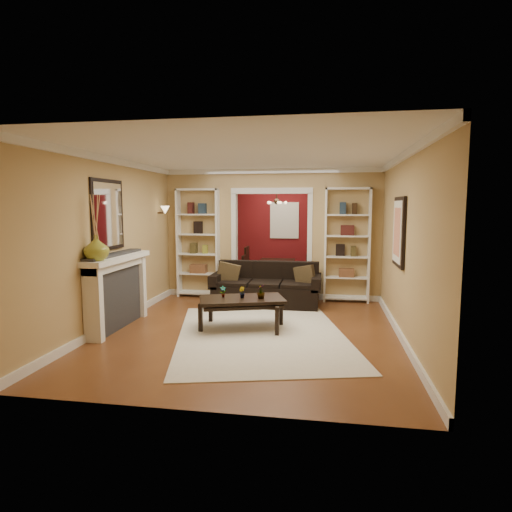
% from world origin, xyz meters
% --- Properties ---
extents(floor, '(8.00, 8.00, 0.00)m').
position_xyz_m(floor, '(0.00, 0.00, 0.00)').
color(floor, brown).
rests_on(floor, ground).
extents(ceiling, '(8.00, 8.00, 0.00)m').
position_xyz_m(ceiling, '(0.00, 0.00, 2.70)').
color(ceiling, white).
rests_on(ceiling, ground).
extents(wall_back, '(8.00, 0.00, 8.00)m').
position_xyz_m(wall_back, '(0.00, 4.00, 1.35)').
color(wall_back, tan).
rests_on(wall_back, ground).
extents(wall_front, '(8.00, 0.00, 8.00)m').
position_xyz_m(wall_front, '(0.00, -4.00, 1.35)').
color(wall_front, tan).
rests_on(wall_front, ground).
extents(wall_left, '(0.00, 8.00, 8.00)m').
position_xyz_m(wall_left, '(-2.25, 0.00, 1.35)').
color(wall_left, tan).
rests_on(wall_left, ground).
extents(wall_right, '(0.00, 8.00, 8.00)m').
position_xyz_m(wall_right, '(2.25, 0.00, 1.35)').
color(wall_right, tan).
rests_on(wall_right, ground).
extents(partition_wall, '(4.50, 0.15, 2.70)m').
position_xyz_m(partition_wall, '(0.00, 1.20, 1.35)').
color(partition_wall, tan).
rests_on(partition_wall, floor).
extents(red_back_panel, '(4.44, 0.04, 2.64)m').
position_xyz_m(red_back_panel, '(0.00, 3.97, 1.32)').
color(red_back_panel, maroon).
rests_on(red_back_panel, floor).
extents(dining_window, '(0.78, 0.03, 0.98)m').
position_xyz_m(dining_window, '(0.00, 3.93, 1.55)').
color(dining_window, '#8CA5CC').
rests_on(dining_window, wall_back).
extents(area_rug, '(3.22, 3.94, 0.01)m').
position_xyz_m(area_rug, '(0.19, -1.50, 0.01)').
color(area_rug, silver).
rests_on(area_rug, floor).
extents(sofa, '(2.13, 0.92, 0.83)m').
position_xyz_m(sofa, '(-0.01, 0.45, 0.42)').
color(sofa, black).
rests_on(sofa, floor).
extents(pillow_left, '(0.43, 0.15, 0.43)m').
position_xyz_m(pillow_left, '(-0.76, 0.43, 0.62)').
color(pillow_left, '#4F3E22').
rests_on(pillow_left, sofa).
extents(pillow_right, '(0.40, 0.26, 0.39)m').
position_xyz_m(pillow_right, '(0.75, 0.43, 0.60)').
color(pillow_right, '#4F3E22').
rests_on(pillow_right, sofa).
extents(coffee_table, '(1.46, 1.08, 0.50)m').
position_xyz_m(coffee_table, '(-0.16, -1.22, 0.25)').
color(coffee_table, black).
rests_on(coffee_table, floor).
extents(plant_left, '(0.11, 0.10, 0.18)m').
position_xyz_m(plant_left, '(-0.46, -1.22, 0.58)').
color(plant_left, '#336626').
rests_on(plant_left, coffee_table).
extents(plant_center, '(0.12, 0.12, 0.17)m').
position_xyz_m(plant_center, '(-0.16, -1.22, 0.58)').
color(plant_center, '#336626').
rests_on(plant_center, coffee_table).
extents(plant_right, '(0.15, 0.15, 0.22)m').
position_xyz_m(plant_right, '(0.15, -1.22, 0.60)').
color(plant_right, '#336626').
rests_on(plant_right, coffee_table).
extents(bookshelf_left, '(0.90, 0.30, 2.30)m').
position_xyz_m(bookshelf_left, '(-1.55, 1.03, 1.15)').
color(bookshelf_left, white).
rests_on(bookshelf_left, floor).
extents(bookshelf_right, '(0.90, 0.30, 2.30)m').
position_xyz_m(bookshelf_right, '(1.55, 1.03, 1.15)').
color(bookshelf_right, white).
rests_on(bookshelf_right, floor).
extents(fireplace, '(0.32, 1.70, 1.16)m').
position_xyz_m(fireplace, '(-2.09, -1.50, 0.58)').
color(fireplace, white).
rests_on(fireplace, floor).
extents(vase, '(0.40, 0.40, 0.37)m').
position_xyz_m(vase, '(-2.09, -2.11, 1.34)').
color(vase, olive).
rests_on(vase, fireplace).
extents(mirror, '(0.03, 0.95, 1.10)m').
position_xyz_m(mirror, '(-2.23, -1.50, 1.80)').
color(mirror, silver).
rests_on(mirror, wall_left).
extents(wall_sconce, '(0.18, 0.18, 0.22)m').
position_xyz_m(wall_sconce, '(-2.15, 0.55, 1.83)').
color(wall_sconce, '#FFE0A5').
rests_on(wall_sconce, wall_left).
extents(framed_art, '(0.04, 0.85, 1.05)m').
position_xyz_m(framed_art, '(2.21, -1.00, 1.55)').
color(framed_art, black).
rests_on(framed_art, wall_right).
extents(dining_table, '(1.60, 0.89, 0.56)m').
position_xyz_m(dining_table, '(-0.07, 2.72, 0.28)').
color(dining_table, black).
rests_on(dining_table, floor).
extents(dining_chair_nw, '(0.46, 0.46, 0.77)m').
position_xyz_m(dining_chair_nw, '(-0.62, 2.42, 0.39)').
color(dining_chair_nw, black).
rests_on(dining_chair_nw, floor).
extents(dining_chair_ne, '(0.53, 0.53, 0.93)m').
position_xyz_m(dining_chair_ne, '(0.48, 2.42, 0.46)').
color(dining_chair_ne, black).
rests_on(dining_chair_ne, floor).
extents(dining_chair_sw, '(0.57, 0.57, 0.93)m').
position_xyz_m(dining_chair_sw, '(-0.62, 3.02, 0.46)').
color(dining_chair_sw, black).
rests_on(dining_chair_sw, floor).
extents(dining_chair_se, '(0.49, 0.49, 0.77)m').
position_xyz_m(dining_chair_se, '(0.48, 3.02, 0.38)').
color(dining_chair_se, black).
rests_on(dining_chair_se, floor).
extents(chandelier, '(0.50, 0.50, 0.30)m').
position_xyz_m(chandelier, '(0.00, 2.70, 2.02)').
color(chandelier, '#352518').
rests_on(chandelier, ceiling).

